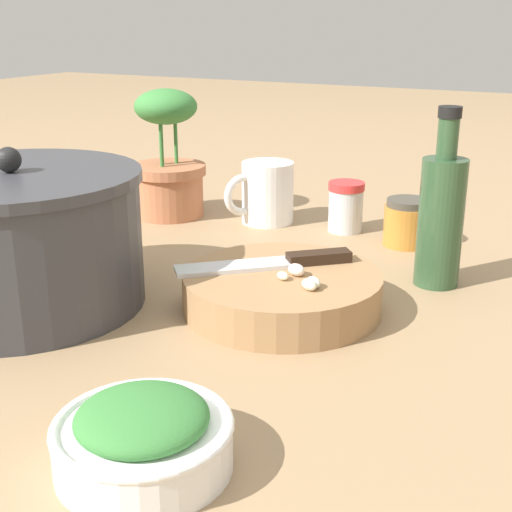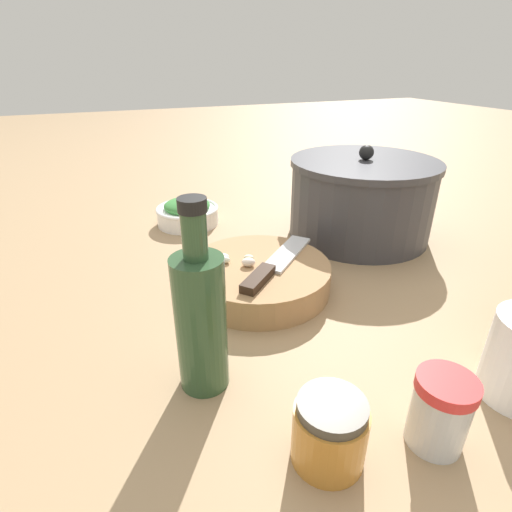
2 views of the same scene
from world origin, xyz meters
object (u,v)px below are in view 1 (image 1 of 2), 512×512
(spice_jar, at_px, (346,206))
(honey_jar, at_px, (407,223))
(oil_bottle, at_px, (441,216))
(coffee_mug, at_px, (266,193))
(herb_bowl, at_px, (143,436))
(garlic_cloves, at_px, (302,277))
(stock_pot, at_px, (18,240))
(potted_herb, at_px, (168,163))
(cutting_board, at_px, (282,292))
(chef_knife, at_px, (275,263))

(spice_jar, xyz_separation_m, honey_jar, (-0.02, -0.10, -0.01))
(spice_jar, relative_size, oil_bottle, 0.35)
(coffee_mug, bearing_deg, herb_bowl, -161.12)
(garlic_cloves, xyz_separation_m, stock_pot, (-0.11, 0.31, 0.03))
(garlic_cloves, distance_m, stock_pot, 0.32)
(potted_herb, bearing_deg, coffee_mug, -77.07)
(garlic_cloves, bearing_deg, stock_pot, 109.23)
(herb_bowl, bearing_deg, cutting_board, 6.63)
(cutting_board, distance_m, oil_bottle, 0.22)
(spice_jar, distance_m, oil_bottle, 0.25)
(garlic_cloves, height_order, stock_pot, stock_pot)
(coffee_mug, relative_size, stock_pot, 0.39)
(herb_bowl, relative_size, potted_herb, 0.65)
(herb_bowl, distance_m, spice_jar, 0.65)
(coffee_mug, xyz_separation_m, stock_pot, (-0.43, 0.10, 0.03))
(cutting_board, height_order, chef_knife, chef_knife)
(spice_jar, bearing_deg, potted_herb, 99.82)
(garlic_cloves, relative_size, spice_jar, 0.77)
(herb_bowl, distance_m, potted_herb, 0.70)
(chef_knife, distance_m, oil_bottle, 0.22)
(cutting_board, height_order, stock_pot, stock_pot)
(stock_pot, xyz_separation_m, potted_herb, (0.40, 0.06, 0.01))
(chef_knife, height_order, honey_jar, honey_jar)
(honey_jar, bearing_deg, oil_bottle, -150.37)
(herb_bowl, bearing_deg, oil_bottle, -11.56)
(chef_knife, bearing_deg, oil_bottle, -87.64)
(chef_knife, distance_m, stock_pot, 0.29)
(oil_bottle, relative_size, stock_pot, 0.76)
(spice_jar, xyz_separation_m, potted_herb, (-0.05, 0.29, 0.05))
(spice_jar, height_order, potted_herb, potted_herb)
(herb_bowl, xyz_separation_m, oil_bottle, (0.48, -0.10, 0.06))
(oil_bottle, height_order, stock_pot, oil_bottle)
(stock_pot, bearing_deg, oil_bottle, -54.98)
(spice_jar, bearing_deg, garlic_cloves, -167.18)
(cutting_board, xyz_separation_m, oil_bottle, (0.16, -0.13, 0.07))
(herb_bowl, bearing_deg, chef_knife, 9.33)
(cutting_board, distance_m, spice_jar, 0.33)
(coffee_mug, distance_m, potted_herb, 0.17)
(cutting_board, relative_size, potted_herb, 1.09)
(oil_bottle, bearing_deg, chef_knife, 134.04)
(chef_knife, xyz_separation_m, garlic_cloves, (-0.03, -0.05, 0.00))
(herb_bowl, relative_size, coffee_mug, 1.21)
(honey_jar, bearing_deg, garlic_cloves, 175.29)
(stock_pot, bearing_deg, spice_jar, -26.94)
(garlic_cloves, bearing_deg, chef_knife, 56.19)
(chef_knife, distance_m, coffee_mug, 0.34)
(cutting_board, distance_m, garlic_cloves, 0.04)
(garlic_cloves, relative_size, oil_bottle, 0.27)
(potted_herb, bearing_deg, cutting_board, -129.03)
(honey_jar, relative_size, potted_herb, 0.33)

